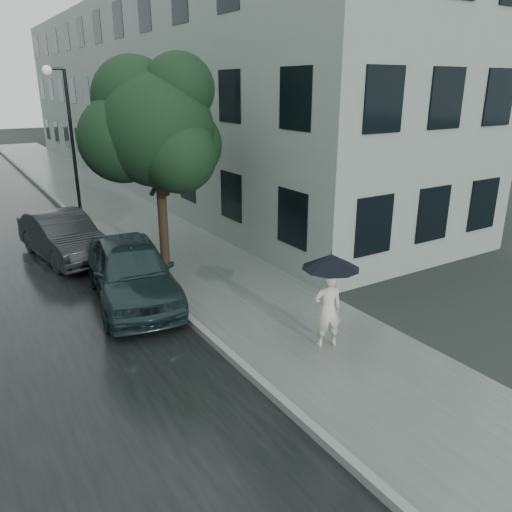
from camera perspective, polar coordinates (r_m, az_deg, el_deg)
ground at (r=10.28m, az=5.27°, el=-9.69°), size 120.00×120.00×0.00m
sidewalk at (r=20.57m, az=-14.79°, el=4.51°), size 3.50×60.00×0.01m
kerb_near at (r=20.12m, az=-19.75°, el=3.91°), size 0.15×60.00×0.15m
building_near at (r=28.82m, az=-10.08°, el=17.86°), size 7.02×36.00×9.00m
pedestrian at (r=9.82m, az=8.18°, el=-6.08°), size 0.66×0.53×1.56m
umbrella at (r=9.41m, az=8.57°, el=-0.60°), size 1.24×1.24×1.05m
street_tree at (r=13.88m, az=-11.41°, el=14.15°), size 3.93×3.57×5.76m
lamp_post at (r=19.47m, az=-20.73°, el=12.61°), size 0.85×0.33×5.55m
car_near at (r=12.13m, az=-14.02°, el=-1.64°), size 2.47×4.68×1.52m
car_far at (r=15.82m, az=-21.17°, el=2.14°), size 2.00×4.28×1.36m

